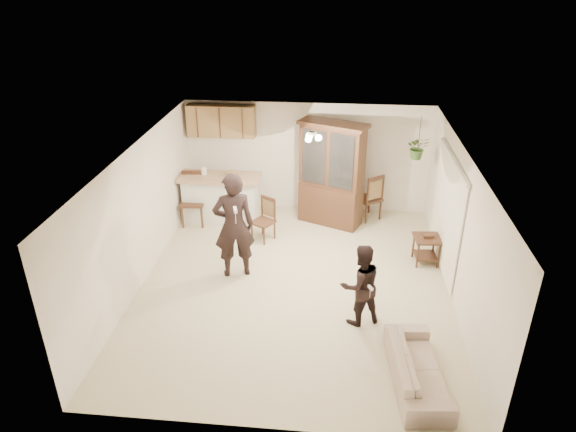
# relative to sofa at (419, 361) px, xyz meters

# --- Properties ---
(floor) EXTENTS (6.50, 6.50, 0.00)m
(floor) POSITION_rel_sofa_xyz_m (-1.89, 2.25, -0.37)
(floor) COLOR beige
(floor) RESTS_ON ground
(ceiling) EXTENTS (5.50, 6.50, 0.02)m
(ceiling) POSITION_rel_sofa_xyz_m (-1.89, 2.25, 2.13)
(ceiling) COLOR white
(ceiling) RESTS_ON wall_back
(wall_back) EXTENTS (5.50, 0.02, 2.50)m
(wall_back) POSITION_rel_sofa_xyz_m (-1.89, 5.50, 0.88)
(wall_back) COLOR white
(wall_back) RESTS_ON ground
(wall_front) EXTENTS (5.50, 0.02, 2.50)m
(wall_front) POSITION_rel_sofa_xyz_m (-1.89, -1.00, 0.88)
(wall_front) COLOR white
(wall_front) RESTS_ON ground
(wall_left) EXTENTS (0.02, 6.50, 2.50)m
(wall_left) POSITION_rel_sofa_xyz_m (-4.64, 2.25, 0.88)
(wall_left) COLOR white
(wall_left) RESTS_ON ground
(wall_right) EXTENTS (0.02, 6.50, 2.50)m
(wall_right) POSITION_rel_sofa_xyz_m (0.86, 2.25, 0.88)
(wall_right) COLOR white
(wall_right) RESTS_ON ground
(breakfast_bar) EXTENTS (1.60, 0.55, 1.00)m
(breakfast_bar) POSITION_rel_sofa_xyz_m (-3.74, 4.60, 0.13)
(breakfast_bar) COLOR silver
(breakfast_bar) RESTS_ON floor
(bar_top) EXTENTS (1.75, 0.70, 0.08)m
(bar_top) POSITION_rel_sofa_xyz_m (-3.74, 4.60, 0.68)
(bar_top) COLOR tan
(bar_top) RESTS_ON breakfast_bar
(upper_cabinets) EXTENTS (1.50, 0.34, 0.70)m
(upper_cabinets) POSITION_rel_sofa_xyz_m (-3.79, 5.32, 1.73)
(upper_cabinets) COLOR brown
(upper_cabinets) RESTS_ON wall_back
(vertical_blinds) EXTENTS (0.06, 2.30, 2.10)m
(vertical_blinds) POSITION_rel_sofa_xyz_m (0.82, 3.15, 0.73)
(vertical_blinds) COLOR white
(vertical_blinds) RESTS_ON wall_right
(ceiling_fixture) EXTENTS (0.36, 0.36, 0.20)m
(ceiling_fixture) POSITION_rel_sofa_xyz_m (-1.69, 3.45, 2.03)
(ceiling_fixture) COLOR #FFEBBF
(ceiling_fixture) RESTS_ON ceiling
(hanging_plant) EXTENTS (0.43, 0.37, 0.48)m
(hanging_plant) POSITION_rel_sofa_xyz_m (0.41, 4.65, 1.48)
(hanging_plant) COLOR #2B5421
(hanging_plant) RESTS_ON ceiling
(plant_cord) EXTENTS (0.01, 0.01, 0.65)m
(plant_cord) POSITION_rel_sofa_xyz_m (0.41, 4.65, 1.81)
(plant_cord) COLOR #29251E
(plant_cord) RESTS_ON ceiling
(sofa) EXTENTS (0.90, 1.93, 0.73)m
(sofa) POSITION_rel_sofa_xyz_m (0.00, 0.00, 0.00)
(sofa) COLOR beige
(sofa) RESTS_ON floor
(adult) EXTENTS (0.75, 0.61, 1.80)m
(adult) POSITION_rel_sofa_xyz_m (-3.01, 2.48, 0.53)
(adult) COLOR black
(adult) RESTS_ON floor
(child) EXTENTS (0.81, 0.74, 1.35)m
(child) POSITION_rel_sofa_xyz_m (-0.78, 1.28, 0.31)
(child) COLOR black
(child) RESTS_ON floor
(china_hutch) EXTENTS (1.55, 1.08, 2.29)m
(china_hutch) POSITION_rel_sofa_xyz_m (-1.32, 4.79, 0.76)
(china_hutch) COLOR #351B13
(china_hutch) RESTS_ON floor
(side_table) EXTENTS (0.54, 0.54, 0.60)m
(side_table) POSITION_rel_sofa_xyz_m (0.56, 3.24, -0.08)
(side_table) COLOR #351B13
(side_table) RESTS_ON floor
(chair_bar) EXTENTS (0.56, 0.56, 1.17)m
(chair_bar) POSITION_rel_sofa_xyz_m (-4.32, 4.41, -0.04)
(chair_bar) COLOR #351B13
(chair_bar) RESTS_ON floor
(chair_hutch_left) EXTENTS (0.56, 0.56, 0.92)m
(chair_hutch_left) POSITION_rel_sofa_xyz_m (-2.69, 3.83, -0.11)
(chair_hutch_left) COLOR #351B13
(chair_hutch_left) RESTS_ON floor
(chair_hutch_right) EXTENTS (0.67, 0.67, 1.09)m
(chair_hutch_right) POSITION_rel_sofa_xyz_m (-0.48, 5.06, -0.06)
(chair_hutch_right) COLOR #351B13
(chair_hutch_right) RESTS_ON floor
(controller_adult) EXTENTS (0.10, 0.18, 0.05)m
(controller_adult) POSITION_rel_sofa_xyz_m (-2.88, 2.03, 1.18)
(controller_adult) COLOR silver
(controller_adult) RESTS_ON adult
(controller_child) EXTENTS (0.08, 0.13, 0.04)m
(controller_child) POSITION_rel_sofa_xyz_m (-0.64, 0.98, 0.49)
(controller_child) COLOR silver
(controller_child) RESTS_ON child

